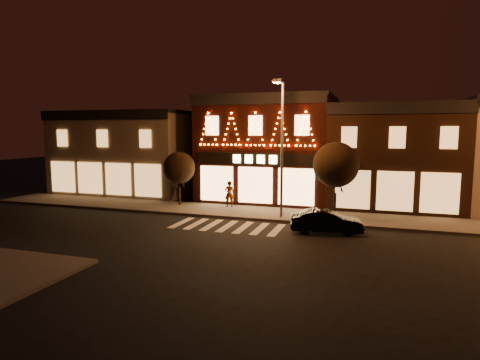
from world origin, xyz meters
The scene contains 10 objects.
ground centered at (0.00, 0.00, 0.00)m, with size 120.00×120.00×0.00m, color black.
sidewalk_far centered at (2.00, 8.00, 0.07)m, with size 44.00×4.00×0.15m, color #47423D.
building_left centered at (-13.00, 13.99, 3.66)m, with size 12.20×8.28×7.30m.
building_pulp centered at (0.00, 13.98, 4.16)m, with size 10.20×8.34×8.30m.
building_right_a centered at (9.50, 13.99, 3.76)m, with size 9.20×8.28×7.50m.
streetlamp_mid centered at (2.62, 6.64, 5.14)m, with size 0.54×1.94×8.50m.
tree_left centered at (-5.54, 8.83, 2.90)m, with size 2.35×2.35×3.93m.
tree_right centered at (5.87, 7.84, 3.51)m, with size 2.87×2.87×4.79m.
dark_sedan centered at (5.75, 4.26, 0.65)m, with size 1.37×3.92×1.29m, color black.
pedestrian centered at (-1.71, 9.13, 1.09)m, with size 0.69×0.45×1.89m, color gray.
Camera 1 is at (8.07, -18.16, 5.65)m, focal length 30.42 mm.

